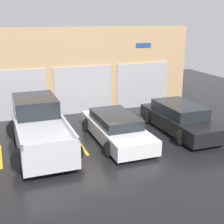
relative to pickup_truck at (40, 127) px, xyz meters
name	(u,v)px	position (x,y,z in m)	size (l,w,h in m)	color
ground_plane	(105,129)	(3.10, 1.11, -0.85)	(28.00, 28.00, 0.00)	black
shophouse_building	(85,71)	(3.09, 4.39, 1.35)	(12.06, 0.68, 4.53)	tan
pickup_truck	(40,127)	(0.00, 0.00, 0.00)	(2.47, 5.01, 1.83)	silver
sedan_white	(116,128)	(3.10, -0.28, -0.31)	(2.11, 4.72, 1.12)	white
sedan_side	(180,118)	(6.21, -0.28, -0.25)	(2.18, 4.67, 1.27)	black
parking_stripe_far_left	(0,156)	(-1.55, -0.31, -0.85)	(0.12, 2.20, 0.01)	gold
parking_stripe_left	(81,145)	(1.55, -0.31, -0.85)	(0.12, 2.20, 0.01)	gold
parking_stripe_centre	(149,135)	(4.66, -0.31, -0.85)	(0.12, 2.20, 0.01)	gold
parking_stripe_right	(208,127)	(7.76, -0.31, -0.85)	(0.12, 2.20, 0.01)	gold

